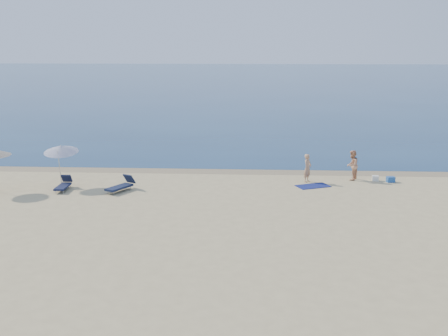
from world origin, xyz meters
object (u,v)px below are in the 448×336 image
(person_left, at_px, (308,168))
(blue_cooler, at_px, (391,179))
(person_right, at_px, (352,165))
(umbrella_near, at_px, (61,149))

(person_left, relative_size, blue_cooler, 3.68)
(person_left, relative_size, person_right, 0.93)
(person_right, xyz_separation_m, blue_cooler, (2.21, -0.41, -0.74))
(person_left, distance_m, blue_cooler, 4.95)
(person_left, height_order, blue_cooler, person_left)
(blue_cooler, distance_m, umbrella_near, 19.12)
(umbrella_near, bearing_deg, blue_cooler, 1.81)
(blue_cooler, bearing_deg, person_left, 170.37)
(person_left, distance_m, umbrella_near, 14.19)
(blue_cooler, relative_size, umbrella_near, 0.18)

